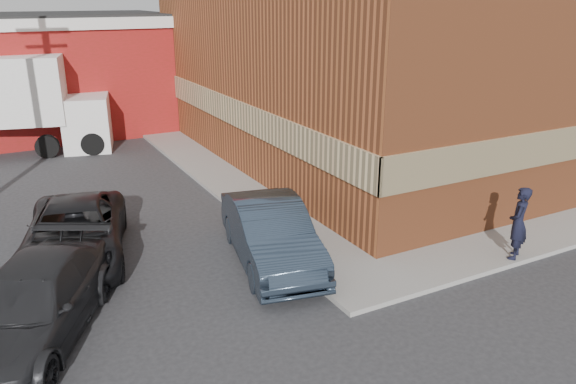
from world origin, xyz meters
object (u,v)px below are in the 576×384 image
man (518,223)px  sedan (271,233)px  suv_b (32,305)px  suv_a (74,234)px  box_truck (5,99)px  brick_building (388,39)px

man → sedan: man is taller
suv_b → suv_a: bearing=97.0°
man → sedan: size_ratio=0.39×
suv_b → man: bearing=17.7°
box_truck → sedan: bearing=-57.0°
man → brick_building: bearing=-142.9°
brick_building → box_truck: brick_building is taller
sedan → suv_b: size_ratio=0.95×
brick_building → suv_b: size_ratio=3.57×
man → sedan: 6.17m
man → sedan: bearing=-60.6°
sedan → suv_a: (-4.32, 2.45, -0.07)m
suv_a → box_truck: (-0.78, 12.04, 1.62)m
man → suv_b: 11.23m
brick_building → sedan: 12.66m
suv_a → box_truck: box_truck is taller
brick_building → box_truck: size_ratio=2.13×
sedan → box_truck: 15.44m
sedan → box_truck: bearing=121.0°
brick_building → suv_b: 17.58m
sedan → suv_a: 4.96m
suv_a → suv_b: (-1.26, -3.27, 0.02)m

